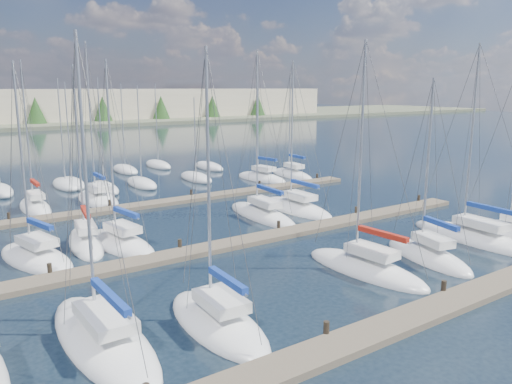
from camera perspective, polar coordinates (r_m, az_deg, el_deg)
ground at (r=74.20m, az=-20.50°, el=3.01°), size 400.00×400.00×0.00m
dock_near at (r=24.21m, az=16.71°, el=-13.86°), size 44.00×1.93×1.10m
dock_mid at (r=34.02m, az=-1.92°, el=-5.78°), size 44.00×1.93×1.10m
dock_far at (r=46.05m, az=-11.31°, el=-1.30°), size 44.00×1.93×1.10m
sailboat_o at (r=49.16m, az=-17.63°, el=-0.76°), size 3.10×8.26×15.28m
sailboat_h at (r=33.76m, az=-23.85°, el=-6.91°), size 4.61×7.98×12.74m
sailboat_q at (r=57.73m, az=0.64°, el=1.60°), size 3.70×7.89×11.19m
sailboat_f at (r=38.10m, az=23.59°, el=-4.81°), size 3.40×10.16×14.09m
sailboat_c at (r=23.08m, az=-4.41°, el=-14.62°), size 3.17×7.77×12.87m
sailboat_e at (r=33.00m, az=19.05°, el=-6.95°), size 3.88×7.58×11.77m
sailboat_j at (r=34.88m, az=-15.20°, el=-5.70°), size 3.78×7.97×12.98m
sailboat_r at (r=60.05m, az=4.14°, el=1.99°), size 2.97×8.05×13.02m
sailboat_d at (r=29.87m, az=12.40°, el=-8.54°), size 3.27×8.60×13.75m
sailboat_b at (r=22.65m, az=-17.09°, el=-15.72°), size 3.23×9.90×13.37m
sailboat_k at (r=41.07m, az=0.68°, el=-2.62°), size 3.10×9.48×14.09m
sailboat_n at (r=47.73m, az=-23.91°, el=-1.58°), size 2.25×7.40×13.49m
sailboat_i at (r=35.83m, az=-18.84°, el=-5.44°), size 3.36×7.89×12.68m
sailboat_l at (r=43.51m, az=4.60°, el=-1.84°), size 2.99×8.94×13.42m
distant_boats at (r=57.56m, az=-20.73°, el=0.92°), size 36.93×20.75×13.30m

